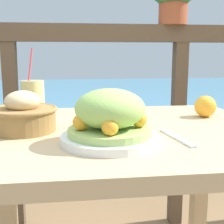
{
  "coord_description": "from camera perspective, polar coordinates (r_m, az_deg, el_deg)",
  "views": [
    {
      "loc": [
        -0.14,
        -0.91,
        1.0
      ],
      "look_at": [
        -0.03,
        -0.05,
        0.84
      ],
      "focal_mm": 50.0,
      "sensor_mm": 36.0,
      "label": 1
    }
  ],
  "objects": [
    {
      "name": "patio_table",
      "position": [
        0.98,
        1.2,
        -10.06
      ],
      "size": [
        0.94,
        0.76,
        0.78
      ],
      "color": "tan",
      "rests_on": "ground_plane"
    },
    {
      "name": "railing_fence",
      "position": [
        1.69,
        -2.59,
        4.3
      ],
      "size": [
        2.8,
        0.08,
        1.15
      ],
      "color": "brown",
      "rests_on": "ground_plane"
    },
    {
      "name": "sea_backdrop",
      "position": [
        4.24,
        -5.3,
        0.44
      ],
      "size": [
        12.0,
        4.0,
        0.51
      ],
      "color": "teal",
      "rests_on": "ground_plane"
    },
    {
      "name": "salad_plate",
      "position": [
        0.78,
        -0.36,
        -1.41
      ],
      "size": [
        0.25,
        0.25,
        0.14
      ],
      "color": "white",
      "rests_on": "patio_table"
    },
    {
      "name": "drink_glass",
      "position": [
        1.1,
        -14.25,
        2.14
      ],
      "size": [
        0.08,
        0.08,
        0.24
      ],
      "color": "#DBCC7F",
      "rests_on": "patio_table"
    },
    {
      "name": "bread_basket",
      "position": [
        0.94,
        -15.94,
        -0.54
      ],
      "size": [
        0.2,
        0.2,
        0.12
      ],
      "color": "olive",
      "rests_on": "patio_table"
    },
    {
      "name": "fork",
      "position": [
        0.85,
        11.73,
        -4.63
      ],
      "size": [
        0.04,
        0.18,
        0.0
      ],
      "color": "silver",
      "rests_on": "patio_table"
    },
    {
      "name": "orange_near_basket",
      "position": [
        1.16,
        16.69,
        1.0
      ],
      "size": [
        0.08,
        0.08,
        0.08
      ],
      "color": "#F9A328",
      "rests_on": "patio_table"
    }
  ]
}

